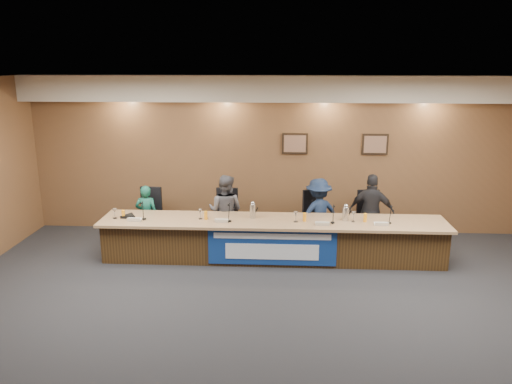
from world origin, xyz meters
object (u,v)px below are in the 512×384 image
Objects in this scene: panelist_a at (147,215)px; panelist_d at (371,212)px; carafe_right at (346,214)px; office_chair_c at (317,222)px; carafe_mid at (253,211)px; speakerphone at (129,216)px; banner at (272,247)px; panelist_c at (318,214)px; dais_body at (273,240)px; panelist_b at (225,211)px; office_chair_b at (226,220)px; office_chair_a at (148,219)px; office_chair_d at (370,223)px.

panelist_d is at bearing 179.40° from panelist_a.
office_chair_c is at bearing 121.65° from carafe_right.
carafe_mid reaches higher than speakerphone.
banner is 2.65m from panelist_a.
panelist_c is 3.47m from speakerphone.
carafe_right reaches higher than banner.
banner is at bearing -90.00° from dais_body.
panelist_b reaches higher than speakerphone.
office_chair_b is (-0.91, 0.70, 0.13)m from dais_body.
speakerphone is at bearing 22.10° from panelist_d.
office_chair_a is 1.50× the size of speakerphone.
speakerphone is at bearing -12.61° from panelist_c.
carafe_mid is (-0.36, 0.46, 0.50)m from banner.
panelist_c reaches higher than office_chair_d.
office_chair_b is (0.00, 0.10, -0.22)m from panelist_b.
panelist_a is at bearing 166.23° from dais_body.
speakerphone is at bearing -178.78° from dais_body.
panelist_c is at bearing -179.69° from office_chair_d.
office_chair_a is at bearing 164.03° from dais_body.
carafe_right is 3.85m from speakerphone.
panelist_b is at bearing 146.82° from dais_body.
office_chair_a is at bearing 155.46° from banner.
office_chair_d is (2.75, 0.10, -0.22)m from panelist_b.
carafe_right is at bearing 0.66° from speakerphone.
office_chair_c is at bearing 4.61° from office_chair_a.
panelist_a is 0.15m from office_chair_a.
panelist_d is at bearing 156.57° from panelist_c.
panelist_c reaches higher than office_chair_c.
panelist_a is at bearing 157.44° from banner.
office_chair_b is 1.84m from speakerphone.
carafe_right is at bearing 61.28° from panelist_d.
office_chair_a is 3.80m from carafe_right.
speakerphone is at bearing 169.03° from office_chair_c.
panelist_c is at bearing 35.38° from dais_body.
office_chair_a is (-2.44, 1.11, 0.10)m from banner.
office_chair_a is 1.52m from office_chair_b.
panelist_b is 2.28m from carafe_right.
speakerphone is at bearing -177.47° from carafe_mid.
office_chair_d is (1.83, 1.11, 0.10)m from banner.
speakerphone is at bearing 34.81° from panelist_b.
panelist_c is 0.93× the size of panelist_d.
panelist_a is at bearing 13.67° from panelist_d.
carafe_right is 0.76× the size of speakerphone.
panelist_c is at bearing 2.86° from office_chair_a.
office_chair_b is 2.34m from carafe_right.
panelist_d is at bearing 3.27° from office_chair_a.
carafe_mid is 1.05× the size of carafe_right.
panelist_a reaches higher than office_chair_d.
dais_body reaches higher than office_chair_b.
panelist_c is 4.24× the size of speakerphone.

